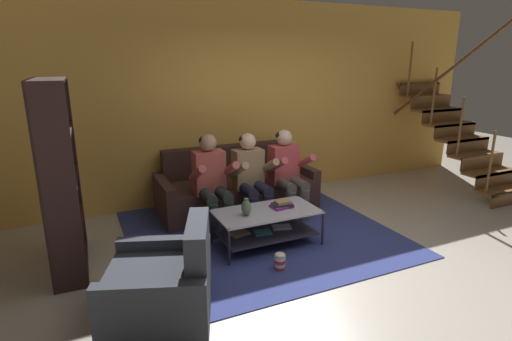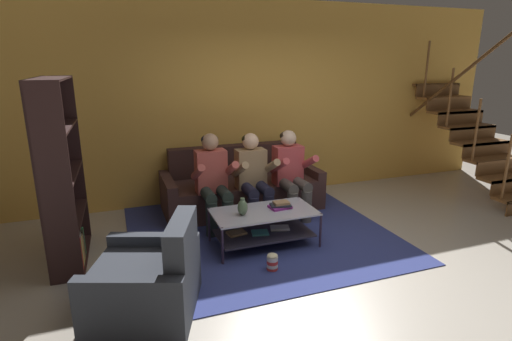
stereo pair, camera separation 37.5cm
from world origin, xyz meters
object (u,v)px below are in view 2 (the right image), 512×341
at_px(person_seated_right, 291,171).
at_px(book_stack, 280,205).
at_px(person_seated_left, 213,178).
at_px(person_seated_middle, 254,175).
at_px(popcorn_tub, 272,262).
at_px(couch, 241,188).
at_px(coffee_table, 263,223).
at_px(armchair, 149,282).
at_px(vase, 243,207).
at_px(bookshelf, 59,193).

bearing_deg(person_seated_right, book_stack, -123.25).
xyz_separation_m(person_seated_left, person_seated_middle, (0.53, -0.00, -0.01)).
bearing_deg(person_seated_middle, popcorn_tub, -101.33).
xyz_separation_m(couch, coffee_table, (-0.13, -1.24, -0.01)).
distance_m(person_seated_left, armchair, 1.87).
relative_size(coffee_table, armchair, 1.06).
distance_m(couch, person_seated_left, 0.84).
relative_size(person_seated_middle, person_seated_right, 0.99).
distance_m(couch, book_stack, 1.23).
distance_m(coffee_table, armchair, 1.60).
bearing_deg(person_seated_left, person_seated_right, -0.11).
distance_m(person_seated_left, popcorn_tub, 1.42).
xyz_separation_m(person_seated_middle, coffee_table, (-0.13, -0.70, -0.36)).
bearing_deg(person_seated_middle, coffee_table, -100.63).
relative_size(person_seated_left, vase, 6.04).
xyz_separation_m(book_stack, popcorn_tub, (-0.34, -0.60, -0.35)).
bearing_deg(person_seated_middle, couch, 90.00).
bearing_deg(vase, person_seated_right, 38.56).
bearing_deg(vase, coffee_table, 6.93).
bearing_deg(person_seated_middle, vase, -118.03).
height_order(couch, book_stack, couch).
distance_m(person_seated_middle, coffee_table, 0.80).
relative_size(person_seated_middle, armchair, 1.06).
height_order(book_stack, bookshelf, bookshelf).
bearing_deg(bookshelf, couch, 21.97).
xyz_separation_m(person_seated_right, vase, (-0.92, -0.73, -0.13)).
height_order(person_seated_left, vase, person_seated_left).
relative_size(couch, vase, 11.16).
bearing_deg(coffee_table, person_seated_right, 46.69).
distance_m(person_seated_right, vase, 1.18).
relative_size(vase, armchair, 0.18).
relative_size(person_seated_middle, popcorn_tub, 6.36).
height_order(person_seated_left, popcorn_tub, person_seated_left).
bearing_deg(armchair, couch, 54.91).
height_order(person_seated_middle, vase, person_seated_middle).
bearing_deg(couch, coffee_table, -96.05).
height_order(person_seated_left, coffee_table, person_seated_left).
distance_m(person_seated_right, armchair, 2.57).
distance_m(couch, person_seated_middle, 0.64).
bearing_deg(book_stack, person_seated_right, 56.75).
xyz_separation_m(coffee_table, bookshelf, (-2.08, 0.35, 0.48)).
bearing_deg(person_seated_right, coffee_table, -133.31).
relative_size(vase, book_stack, 0.75).
height_order(person_seated_left, person_seated_right, person_seated_left).
bearing_deg(couch, bookshelf, -158.03).
distance_m(person_seated_left, book_stack, 0.94).
distance_m(coffee_table, bookshelf, 2.16).
bearing_deg(vase, person_seated_left, 100.77).
distance_m(coffee_table, book_stack, 0.28).
bearing_deg(armchair, person_seated_middle, 46.63).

